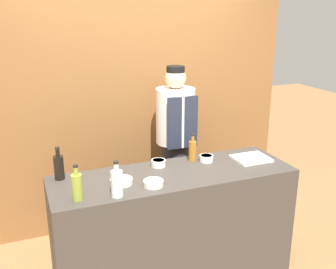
# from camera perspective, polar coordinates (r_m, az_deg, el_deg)

# --- Properties ---
(cabinet_wall) EXTENTS (3.21, 0.18, 2.40)m
(cabinet_wall) POSITION_cam_1_polar(r_m,az_deg,el_deg) (3.98, -5.19, 3.86)
(cabinet_wall) COLOR brown
(cabinet_wall) RESTS_ON ground_plane
(counter) EXTENTS (1.91, 0.62, 0.93)m
(counter) POSITION_cam_1_polar(r_m,az_deg,el_deg) (3.28, 0.81, -13.08)
(counter) COLOR #3D3833
(counter) RESTS_ON ground_plane
(sauce_bowl_orange) EXTENTS (0.16, 0.16, 0.04)m
(sauce_bowl_orange) POSITION_cam_1_polar(r_m,az_deg,el_deg) (2.90, -6.78, -6.70)
(sauce_bowl_orange) COLOR silver
(sauce_bowl_orange) RESTS_ON counter
(sauce_bowl_white) EXTENTS (0.12, 0.12, 0.06)m
(sauce_bowl_white) POSITION_cam_1_polar(r_m,az_deg,el_deg) (3.19, -1.41, -4.11)
(sauce_bowl_white) COLOR silver
(sauce_bowl_white) RESTS_ON counter
(sauce_bowl_purple) EXTENTS (0.15, 0.15, 0.04)m
(sauce_bowl_purple) POSITION_cam_1_polar(r_m,az_deg,el_deg) (2.85, -2.13, -7.02)
(sauce_bowl_purple) COLOR silver
(sauce_bowl_purple) RESTS_ON counter
(sauce_bowl_brown) EXTENTS (0.12, 0.12, 0.05)m
(sauce_bowl_brown) POSITION_cam_1_polar(r_m,az_deg,el_deg) (3.31, 5.58, -3.40)
(sauce_bowl_brown) COLOR silver
(sauce_bowl_brown) RESTS_ON counter
(cutting_board) EXTENTS (0.29, 0.25, 0.02)m
(cutting_board) POSITION_cam_1_polar(r_m,az_deg,el_deg) (3.42, 11.97, -3.41)
(cutting_board) COLOR white
(cutting_board) RESTS_ON counter
(bottle_oil) EXTENTS (0.07, 0.07, 0.25)m
(bottle_oil) POSITION_cam_1_polar(r_m,az_deg,el_deg) (2.70, -13.08, -7.31)
(bottle_oil) COLOR olive
(bottle_oil) RESTS_ON counter
(bottle_clear) EXTENTS (0.08, 0.08, 0.25)m
(bottle_clear) POSITION_cam_1_polar(r_m,az_deg,el_deg) (2.69, -7.43, -6.95)
(bottle_clear) COLOR silver
(bottle_clear) RESTS_ON counter
(bottle_amber) EXTENTS (0.06, 0.06, 0.23)m
(bottle_amber) POSITION_cam_1_polar(r_m,az_deg,el_deg) (3.30, 3.58, -2.28)
(bottle_amber) COLOR #9E661E
(bottle_amber) RESTS_ON counter
(bottle_soy) EXTENTS (0.07, 0.07, 0.26)m
(bottle_soy) POSITION_cam_1_polar(r_m,az_deg,el_deg) (3.04, -15.56, -4.52)
(bottle_soy) COLOR black
(bottle_soy) RESTS_ON counter
(chef_center) EXTENTS (0.37, 0.37, 1.66)m
(chef_center) POSITION_cam_1_polar(r_m,az_deg,el_deg) (3.78, 1.06, -1.66)
(chef_center) COLOR #28282D
(chef_center) RESTS_ON ground_plane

